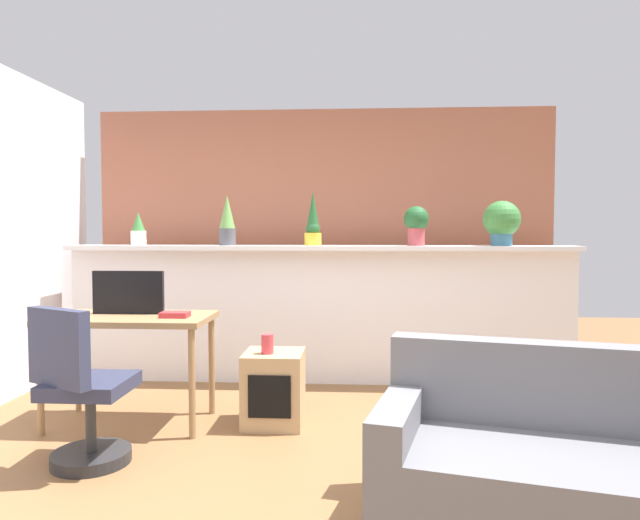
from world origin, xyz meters
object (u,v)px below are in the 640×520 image
object	(u,v)px
potted_plant_1	(227,221)
couch	(562,473)
potted_plant_0	(138,230)
potted_plant_4	(502,221)
vase_on_shelf	(267,344)
book_on_desk	(175,315)
side_cube_shelf	(274,388)
office_chair	(81,399)
potted_plant_2	(313,223)
desk	(130,328)
potted_plant_3	(416,223)
tv_monitor	(128,292)

from	to	relation	value
potted_plant_1	couch	distance (m)	3.36
potted_plant_0	couch	world-z (taller)	potted_plant_0
potted_plant_4	vase_on_shelf	world-z (taller)	potted_plant_4
book_on_desk	side_cube_shelf	bearing A→B (deg)	8.83
office_chair	potted_plant_2	bearing A→B (deg)	58.18
desk	side_cube_shelf	distance (m)	1.07
book_on_desk	couch	world-z (taller)	couch
desk	couch	bearing A→B (deg)	-28.34
potted_plant_3	tv_monitor	size ratio (longest dim) A/B	0.68
vase_on_shelf	potted_plant_3	bearing A→B (deg)	45.29
desk	book_on_desk	xyz separation A→B (m)	(0.33, -0.06, 0.10)
desk	office_chair	bearing A→B (deg)	-89.33
side_cube_shelf	potted_plant_1	bearing A→B (deg)	117.14
desk	vase_on_shelf	distance (m)	0.95
potted_plant_0	book_on_desk	size ratio (longest dim) A/B	1.60
potted_plant_4	side_cube_shelf	world-z (taller)	potted_plant_4
side_cube_shelf	potted_plant_0	bearing A→B (deg)	140.90
potted_plant_0	office_chair	distance (m)	2.13
potted_plant_1	potted_plant_0	bearing A→B (deg)	179.25
potted_plant_0	vase_on_shelf	distance (m)	1.92
side_cube_shelf	potted_plant_2	bearing A→B (deg)	80.39
potted_plant_0	potted_plant_3	distance (m)	2.44
potted_plant_1	couch	size ratio (longest dim) A/B	0.26
book_on_desk	desk	bearing A→B (deg)	169.78
potted_plant_4	office_chair	bearing A→B (deg)	-146.30
potted_plant_3	desk	distance (m)	2.46
potted_plant_2	desk	size ratio (longest dim) A/B	0.43
tv_monitor	vase_on_shelf	size ratio (longest dim) A/B	3.76
potted_plant_1	potted_plant_3	world-z (taller)	potted_plant_1
desk	couch	size ratio (longest dim) A/B	0.65
desk	tv_monitor	world-z (taller)	tv_monitor
office_chair	potted_plant_4	bearing A→B (deg)	33.70
potted_plant_3	desk	world-z (taller)	potted_plant_3
tv_monitor	couch	distance (m)	2.90
potted_plant_1	potted_plant_4	xyz separation A→B (m)	(2.36, -0.01, -0.01)
potted_plant_4	desk	xyz separation A→B (m)	(-2.78, -1.13, -0.75)
desk	couch	xyz separation A→B (m)	(2.43, -1.31, -0.38)
side_cube_shelf	potted_plant_4	bearing A→B (deg)	31.21
potted_plant_3	couch	size ratio (longest dim) A/B	0.20
tv_monitor	potted_plant_0	bearing A→B (deg)	107.55
potted_plant_2	potted_plant_4	size ratio (longest dim) A/B	1.23
tv_monitor	office_chair	xyz separation A→B (m)	(0.05, -0.80, -0.51)
potted_plant_4	couch	bearing A→B (deg)	-98.18
potted_plant_1	office_chair	size ratio (longest dim) A/B	0.49
vase_on_shelf	couch	world-z (taller)	couch
potted_plant_2	side_cube_shelf	distance (m)	1.61
potted_plant_3	side_cube_shelf	xyz separation A→B (m)	(-1.08, -1.08, -1.15)
office_chair	side_cube_shelf	bearing A→B (deg)	37.95
vase_on_shelf	couch	bearing A→B (deg)	-41.47
potted_plant_0	vase_on_shelf	bearing A→B (deg)	-40.90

